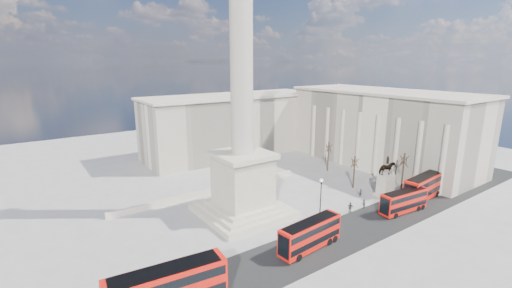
{
  "coord_description": "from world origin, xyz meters",
  "views": [
    {
      "loc": [
        -29.51,
        -40.95,
        25.39
      ],
      "look_at": [
        1.25,
        2.85,
        12.52
      ],
      "focal_mm": 24.0,
      "sensor_mm": 36.0,
      "label": 1
    }
  ],
  "objects_px": {
    "red_bus_d": "(404,201)",
    "victorian_lamp": "(321,194)",
    "red_bus_b": "(311,234)",
    "red_bus_c": "(424,187)",
    "nelsons_column": "(242,140)",
    "pedestrian_crossing": "(350,207)",
    "equestrian_statue": "(386,182)",
    "pedestrian_standing": "(364,204)",
    "pedestrian_walking": "(361,193)"
  },
  "relations": [
    {
      "from": "red_bus_c",
      "to": "pedestrian_standing",
      "type": "height_order",
      "value": "red_bus_c"
    },
    {
      "from": "pedestrian_standing",
      "to": "nelsons_column",
      "type": "bearing_deg",
      "value": -54.54
    },
    {
      "from": "pedestrian_crossing",
      "to": "nelsons_column",
      "type": "bearing_deg",
      "value": 19.14
    },
    {
      "from": "red_bus_d",
      "to": "pedestrian_crossing",
      "type": "height_order",
      "value": "red_bus_d"
    },
    {
      "from": "red_bus_c",
      "to": "pedestrian_crossing",
      "type": "bearing_deg",
      "value": 161.17
    },
    {
      "from": "red_bus_b",
      "to": "pedestrian_walking",
      "type": "relative_size",
      "value": 6.55
    },
    {
      "from": "red_bus_b",
      "to": "red_bus_c",
      "type": "relative_size",
      "value": 0.9
    },
    {
      "from": "nelsons_column",
      "to": "red_bus_d",
      "type": "height_order",
      "value": "nelsons_column"
    },
    {
      "from": "red_bus_b",
      "to": "red_bus_d",
      "type": "bearing_deg",
      "value": -6.45
    },
    {
      "from": "red_bus_b",
      "to": "red_bus_d",
      "type": "relative_size",
      "value": 1.07
    },
    {
      "from": "red_bus_d",
      "to": "pedestrian_standing",
      "type": "distance_m",
      "value": 6.73
    },
    {
      "from": "equestrian_statue",
      "to": "red_bus_c",
      "type": "bearing_deg",
      "value": -49.55
    },
    {
      "from": "pedestrian_standing",
      "to": "pedestrian_crossing",
      "type": "height_order",
      "value": "pedestrian_crossing"
    },
    {
      "from": "victorian_lamp",
      "to": "pedestrian_crossing",
      "type": "height_order",
      "value": "victorian_lamp"
    },
    {
      "from": "red_bus_b",
      "to": "red_bus_c",
      "type": "xyz_separation_m",
      "value": [
        30.24,
        0.73,
        0.24
      ]
    },
    {
      "from": "equestrian_statue",
      "to": "pedestrian_walking",
      "type": "relative_size",
      "value": 4.93
    },
    {
      "from": "victorian_lamp",
      "to": "pedestrian_standing",
      "type": "relative_size",
      "value": 4.04
    },
    {
      "from": "red_bus_c",
      "to": "equestrian_statue",
      "type": "height_order",
      "value": "equestrian_statue"
    },
    {
      "from": "equestrian_statue",
      "to": "pedestrian_crossing",
      "type": "relative_size",
      "value": 4.15
    },
    {
      "from": "red_bus_b",
      "to": "pedestrian_walking",
      "type": "distance_m",
      "value": 22.88
    },
    {
      "from": "red_bus_c",
      "to": "pedestrian_walking",
      "type": "xyz_separation_m",
      "value": [
        -8.95,
        7.52,
        -1.64
      ]
    },
    {
      "from": "nelsons_column",
      "to": "red_bus_c",
      "type": "height_order",
      "value": "nelsons_column"
    },
    {
      "from": "equestrian_statue",
      "to": "nelsons_column",
      "type": "bearing_deg",
      "value": 161.38
    },
    {
      "from": "red_bus_b",
      "to": "nelsons_column",
      "type": "bearing_deg",
      "value": 90.01
    },
    {
      "from": "red_bus_b",
      "to": "pedestrian_crossing",
      "type": "bearing_deg",
      "value": 13.26
    },
    {
      "from": "nelsons_column",
      "to": "victorian_lamp",
      "type": "height_order",
      "value": "nelsons_column"
    },
    {
      "from": "nelsons_column",
      "to": "red_bus_c",
      "type": "relative_size",
      "value": 4.26
    },
    {
      "from": "victorian_lamp",
      "to": "pedestrian_standing",
      "type": "distance_m",
      "value": 9.42
    },
    {
      "from": "red_bus_b",
      "to": "victorian_lamp",
      "type": "distance_m",
      "value": 11.12
    },
    {
      "from": "pedestrian_crossing",
      "to": "pedestrian_standing",
      "type": "bearing_deg",
      "value": -128.32
    },
    {
      "from": "red_bus_d",
      "to": "victorian_lamp",
      "type": "distance_m",
      "value": 14.94
    },
    {
      "from": "red_bus_c",
      "to": "victorian_lamp",
      "type": "bearing_deg",
      "value": 159.08
    },
    {
      "from": "red_bus_d",
      "to": "red_bus_c",
      "type": "bearing_deg",
      "value": 13.93
    },
    {
      "from": "red_bus_d",
      "to": "pedestrian_standing",
      "type": "relative_size",
      "value": 5.99
    },
    {
      "from": "red_bus_c",
      "to": "pedestrian_standing",
      "type": "bearing_deg",
      "value": 158.29
    },
    {
      "from": "victorian_lamp",
      "to": "pedestrian_walking",
      "type": "relative_size",
      "value": 4.12
    },
    {
      "from": "red_bus_d",
      "to": "pedestrian_crossing",
      "type": "relative_size",
      "value": 5.14
    },
    {
      "from": "red_bus_d",
      "to": "pedestrian_crossing",
      "type": "xyz_separation_m",
      "value": [
        -7.74,
        5.13,
        -1.1
      ]
    },
    {
      "from": "red_bus_b",
      "to": "equestrian_statue",
      "type": "relative_size",
      "value": 1.33
    },
    {
      "from": "pedestrian_crossing",
      "to": "red_bus_c",
      "type": "bearing_deg",
      "value": -139.71
    },
    {
      "from": "red_bus_d",
      "to": "victorian_lamp",
      "type": "bearing_deg",
      "value": 156.55
    },
    {
      "from": "red_bus_b",
      "to": "red_bus_c",
      "type": "height_order",
      "value": "red_bus_c"
    },
    {
      "from": "red_bus_c",
      "to": "red_bus_d",
      "type": "height_order",
      "value": "red_bus_c"
    },
    {
      "from": "pedestrian_standing",
      "to": "red_bus_d",
      "type": "bearing_deg",
      "value": 105.87
    },
    {
      "from": "red_bus_c",
      "to": "pedestrian_crossing",
      "type": "distance_m",
      "value": 16.85
    },
    {
      "from": "red_bus_d",
      "to": "pedestrian_standing",
      "type": "xyz_separation_m",
      "value": [
        -4.32,
        5.01,
        -1.23
      ]
    },
    {
      "from": "nelsons_column",
      "to": "red_bus_d",
      "type": "relative_size",
      "value": 5.08
    },
    {
      "from": "victorian_lamp",
      "to": "pedestrian_crossing",
      "type": "xyz_separation_m",
      "value": [
        5.21,
        -2.08,
        -2.94
      ]
    },
    {
      "from": "red_bus_b",
      "to": "victorian_lamp",
      "type": "xyz_separation_m",
      "value": [
        8.71,
        6.69,
        1.69
      ]
    },
    {
      "from": "red_bus_c",
      "to": "red_bus_d",
      "type": "relative_size",
      "value": 1.19
    }
  ]
}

